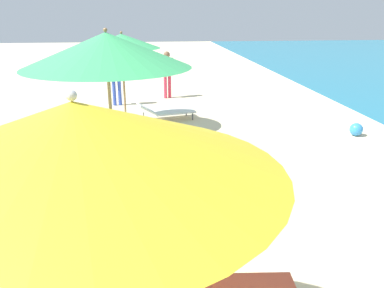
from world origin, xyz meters
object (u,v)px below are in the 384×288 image
object	(u,v)px
umbrella_third	(107,50)
umbrella_farthest	(122,41)
lounger_third_shoreside	(147,158)
person_walking_mid	(116,75)
beach_ball	(356,129)
person_walking_near	(167,70)
lounger_farthest_shoreside	(166,111)
umbrella_second	(76,139)

from	to	relation	value
umbrella_third	umbrella_farthest	xyz separation A→B (m)	(0.01, 3.73, -0.15)
umbrella_third	lounger_third_shoreside	size ratio (longest dim) A/B	1.87
person_walking_mid	beach_ball	distance (m)	7.12
beach_ball	person_walking_near	bearing A→B (deg)	131.29
lounger_farthest_shoreside	person_walking_near	size ratio (longest dim) A/B	1.05
umbrella_third	beach_ball	bearing A→B (deg)	26.30
umbrella_second	person_walking_mid	bearing A→B (deg)	92.99
umbrella_farthest	beach_ball	bearing A→B (deg)	-10.40
umbrella_second	umbrella_third	world-z (taller)	umbrella_third
umbrella_second	lounger_third_shoreside	xyz separation A→B (m)	(0.35, 4.76, -1.91)
umbrella_farthest	person_walking_mid	bearing A→B (deg)	97.76
lounger_third_shoreside	person_walking_near	xyz separation A→B (m)	(0.74, 6.60, 0.64)
person_walking_near	lounger_third_shoreside	bearing A→B (deg)	145.31
lounger_third_shoreside	beach_ball	size ratio (longest dim) A/B	4.53
lounger_farthest_shoreside	beach_ball	distance (m)	4.88
person_walking_near	person_walking_mid	distance (m)	1.89
lounger_third_shoreside	person_walking_near	world-z (taller)	person_walking_near
lounger_third_shoreside	person_walking_mid	distance (m)	5.77
umbrella_second	lounger_farthest_shoreside	bearing A→B (deg)	84.02
umbrella_second	beach_ball	size ratio (longest dim) A/B	7.99
person_walking_mid	beach_ball	bearing A→B (deg)	-125.48
umbrella_second	lounger_third_shoreside	world-z (taller)	umbrella_second
lounger_third_shoreside	person_walking_mid	world-z (taller)	person_walking_mid
beach_ball	lounger_farthest_shoreside	bearing A→B (deg)	156.10
umbrella_third	beach_ball	size ratio (longest dim) A/B	8.49
umbrella_third	person_walking_near	size ratio (longest dim) A/B	1.69
umbrella_second	person_walking_near	distance (m)	11.48
lounger_farthest_shoreside	person_walking_near	xyz separation A→B (m)	(0.21, 2.87, 0.69)
umbrella_farthest	person_walking_near	xyz separation A→B (m)	(1.24, 3.83, -1.24)
umbrella_second	umbrella_farthest	size ratio (longest dim) A/B	1.03
lounger_farthest_shoreside	beach_ball	bearing A→B (deg)	-37.55
umbrella_farthest	lounger_farthest_shoreside	bearing A→B (deg)	42.99
umbrella_third	lounger_farthest_shoreside	xyz separation A→B (m)	(1.05, 4.70, -2.08)
lounger_farthest_shoreside	person_walking_near	world-z (taller)	person_walking_near
umbrella_second	beach_ball	world-z (taller)	umbrella_second
lounger_third_shoreside	person_walking_mid	xyz separation A→B (m)	(-0.90, 5.67, 0.65)
umbrella_second	person_walking_near	xyz separation A→B (m)	(1.10, 11.36, -1.27)
person_walking_near	person_walking_mid	xyz separation A→B (m)	(-1.64, -0.93, 0.00)
lounger_farthest_shoreside	person_walking_near	distance (m)	2.96
umbrella_third	lounger_third_shoreside	xyz separation A→B (m)	(0.51, 0.97, -2.03)
umbrella_second	beach_ball	bearing A→B (deg)	50.61
lounger_third_shoreside	lounger_farthest_shoreside	world-z (taller)	lounger_third_shoreside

